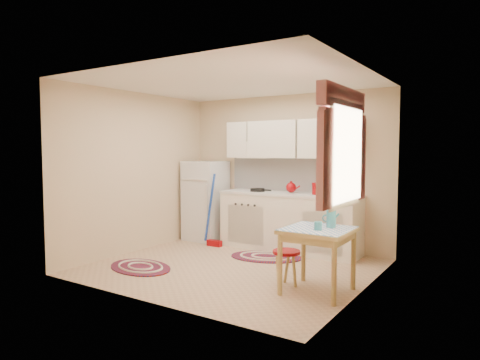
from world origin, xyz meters
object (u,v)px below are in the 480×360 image
at_px(fridge, 206,201).
at_px(table, 317,261).
at_px(base_cabinets, 289,223).
at_px(stool, 286,268).

distance_m(fridge, table, 3.22).
bearing_deg(fridge, table, -29.74).
height_order(fridge, base_cabinets, fridge).
distance_m(table, stool, 0.42).
distance_m(fridge, base_cabinets, 1.64).
bearing_deg(base_cabinets, fridge, -178.23).
relative_size(fridge, base_cabinets, 0.62).
distance_m(base_cabinets, stool, 1.81).
distance_m(fridge, stool, 2.90).
bearing_deg(fridge, stool, -33.30).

